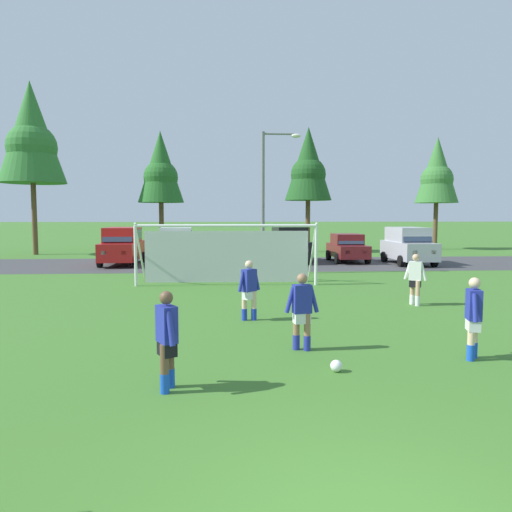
# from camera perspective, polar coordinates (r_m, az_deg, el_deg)

# --- Properties ---
(ground_plane) EXTENTS (400.00, 400.00, 0.00)m
(ground_plane) POSITION_cam_1_polar(r_m,az_deg,el_deg) (19.28, 0.03, -3.70)
(ground_plane) COLOR #3D7028
(parking_lot_strip) EXTENTS (52.00, 8.40, 0.01)m
(parking_lot_strip) POSITION_cam_1_polar(r_m,az_deg,el_deg) (28.41, -1.26, -0.95)
(parking_lot_strip) COLOR #3D3D3F
(parking_lot_strip) RESTS_ON ground
(soccer_ball) EXTENTS (0.22, 0.22, 0.22)m
(soccer_ball) POSITION_cam_1_polar(r_m,az_deg,el_deg) (9.16, 9.47, -12.68)
(soccer_ball) COLOR white
(soccer_ball) RESTS_ON ground
(soccer_goal) EXTENTS (7.47, 2.15, 2.57)m
(soccer_goal) POSITION_cam_1_polar(r_m,az_deg,el_deg) (20.39, -3.47, 0.41)
(soccer_goal) COLOR white
(soccer_goal) RESTS_ON ground
(player_striker_near) EXTENTS (0.66, 0.49, 1.64)m
(player_striker_near) POSITION_cam_1_polar(r_m,az_deg,el_deg) (13.13, -0.82, -4.08)
(player_striker_near) COLOR beige
(player_striker_near) RESTS_ON ground
(player_midfield_center) EXTENTS (0.75, 0.30, 1.64)m
(player_midfield_center) POSITION_cam_1_polar(r_m,az_deg,el_deg) (10.29, 5.44, -6.58)
(player_midfield_center) COLOR #936B4C
(player_midfield_center) RESTS_ON ground
(player_defender_far) EXTENTS (0.63, 0.52, 1.64)m
(player_defender_far) POSITION_cam_1_polar(r_m,az_deg,el_deg) (16.14, 18.30, -2.66)
(player_defender_far) COLOR tan
(player_defender_far) RESTS_ON ground
(player_winger_left) EXTENTS (0.40, 0.72, 1.64)m
(player_winger_left) POSITION_cam_1_polar(r_m,az_deg,el_deg) (8.07, -10.48, -9.82)
(player_winger_left) COLOR brown
(player_winger_left) RESTS_ON ground
(player_winger_right) EXTENTS (0.35, 0.71, 1.64)m
(player_winger_right) POSITION_cam_1_polar(r_m,az_deg,el_deg) (10.52, 24.29, -6.75)
(player_winger_right) COLOR beige
(player_winger_right) RESTS_ON ground
(parked_car_slot_far_left) EXTENTS (2.17, 4.62, 2.16)m
(parked_car_slot_far_left) POSITION_cam_1_polar(r_m,az_deg,el_deg) (28.97, -15.50, 1.19)
(parked_car_slot_far_left) COLOR red
(parked_car_slot_far_left) RESTS_ON ground
(parked_car_slot_left) EXTENTS (2.36, 4.71, 2.16)m
(parked_car_slot_left) POSITION_cam_1_polar(r_m,az_deg,el_deg) (28.47, -9.41, 1.24)
(parked_car_slot_left) COLOR silver
(parked_car_slot_left) RESTS_ON ground
(parked_car_slot_center_left) EXTENTS (2.16, 4.27, 1.72)m
(parked_car_slot_center_left) POSITION_cam_1_polar(r_m,az_deg,el_deg) (27.38, -2.45, 0.67)
(parked_car_slot_center_left) COLOR tan
(parked_car_slot_center_left) RESTS_ON ground
(parked_car_slot_center) EXTENTS (2.28, 4.67, 2.16)m
(parked_car_slot_center) POSITION_cam_1_polar(r_m,az_deg,el_deg) (29.73, 3.99, 1.45)
(parked_car_slot_center) COLOR black
(parked_car_slot_center) RESTS_ON ground
(parked_car_slot_center_right) EXTENTS (2.08, 4.22, 1.72)m
(parked_car_slot_center_right) POSITION_cam_1_polar(r_m,az_deg,el_deg) (30.26, 10.74, 0.98)
(parked_car_slot_center_right) COLOR maroon
(parked_car_slot_center_right) RESTS_ON ground
(parked_car_slot_right) EXTENTS (2.16, 4.61, 2.16)m
(parked_car_slot_right) POSITION_cam_1_polar(r_m,az_deg,el_deg) (29.68, 17.54, 1.23)
(parked_car_slot_right) COLOR #B2B2BC
(parked_car_slot_right) RESTS_ON ground
(tree_left_edge) EXTENTS (4.67, 4.67, 12.45)m
(tree_left_edge) POSITION_cam_1_polar(r_m,az_deg,el_deg) (39.12, -25.01, 12.77)
(tree_left_edge) COLOR brown
(tree_left_edge) RESTS_ON ground
(tree_mid_left) EXTENTS (3.46, 3.46, 9.22)m
(tree_mid_left) POSITION_cam_1_polar(r_m,az_deg,el_deg) (37.74, -11.20, 10.00)
(tree_mid_left) COLOR brown
(tree_mid_left) RESTS_ON ground
(tree_center_back) EXTENTS (3.63, 3.63, 9.69)m
(tree_center_back) POSITION_cam_1_polar(r_m,az_deg,el_deg) (38.27, 6.20, 10.48)
(tree_center_back) COLOR brown
(tree_center_back) RESTS_ON ground
(tree_mid_right) EXTENTS (3.52, 3.52, 9.40)m
(tree_mid_right) POSITION_cam_1_polar(r_m,az_deg,el_deg) (43.61, 20.60, 9.24)
(tree_mid_right) COLOR brown
(tree_mid_right) RESTS_ON ground
(street_lamp) EXTENTS (2.00, 0.32, 6.85)m
(street_lamp) POSITION_cam_1_polar(r_m,az_deg,el_deg) (23.48, 1.27, 6.54)
(street_lamp) COLOR slate
(street_lamp) RESTS_ON ground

